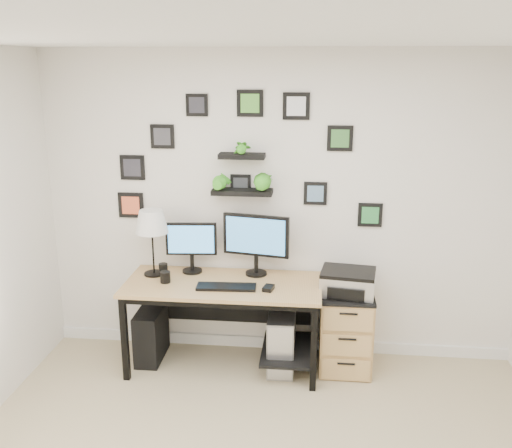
# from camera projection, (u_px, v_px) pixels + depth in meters

# --- Properties ---
(room) EXTENTS (4.00, 4.00, 4.00)m
(room) POSITION_uv_depth(u_px,v_px,m) (277.00, 343.00, 5.13)
(room) COLOR #C2B18A
(room) RESTS_ON ground
(desk) EXTENTS (1.60, 0.70, 0.75)m
(desk) POSITION_uv_depth(u_px,v_px,m) (228.00, 295.00, 4.71)
(desk) COLOR tan
(desk) RESTS_ON ground
(monitor_left) EXTENTS (0.43, 0.18, 0.44)m
(monitor_left) POSITION_uv_depth(u_px,v_px,m) (191.00, 244.00, 4.81)
(monitor_left) COLOR black
(monitor_left) RESTS_ON desk
(monitor_right) EXTENTS (0.56, 0.21, 0.52)m
(monitor_right) POSITION_uv_depth(u_px,v_px,m) (256.00, 240.00, 4.74)
(monitor_right) COLOR black
(monitor_right) RESTS_ON desk
(keyboard) EXTENTS (0.48, 0.17, 0.02)m
(keyboard) POSITION_uv_depth(u_px,v_px,m) (226.00, 287.00, 4.53)
(keyboard) COLOR black
(keyboard) RESTS_ON desk
(mouse) EXTENTS (0.10, 0.12, 0.03)m
(mouse) POSITION_uv_depth(u_px,v_px,m) (268.00, 288.00, 4.49)
(mouse) COLOR black
(mouse) RESTS_ON desk
(table_lamp) EXTENTS (0.28, 0.28, 0.56)m
(table_lamp) POSITION_uv_depth(u_px,v_px,m) (152.00, 223.00, 4.70)
(table_lamp) COLOR black
(table_lamp) RESTS_ON desk
(mug) EXTENTS (0.08, 0.08, 0.09)m
(mug) POSITION_uv_depth(u_px,v_px,m) (165.00, 277.00, 4.64)
(mug) COLOR black
(mug) RESTS_ON desk
(pen_cup) EXTENTS (0.08, 0.08, 0.10)m
(pen_cup) POSITION_uv_depth(u_px,v_px,m) (163.00, 269.00, 4.81)
(pen_cup) COLOR black
(pen_cup) RESTS_ON desk
(pc_tower_black) EXTENTS (0.21, 0.45, 0.45)m
(pc_tower_black) POSITION_uv_depth(u_px,v_px,m) (151.00, 334.00, 4.91)
(pc_tower_black) COLOR black
(pc_tower_black) RESTS_ON ground
(pc_tower_grey) EXTENTS (0.22, 0.50, 0.49)m
(pc_tower_grey) POSITION_uv_depth(u_px,v_px,m) (282.00, 340.00, 4.76)
(pc_tower_grey) COLOR gray
(pc_tower_grey) RESTS_ON ground
(file_cabinet) EXTENTS (0.43, 0.53, 0.67)m
(file_cabinet) POSITION_uv_depth(u_px,v_px,m) (346.00, 330.00, 4.74)
(file_cabinet) COLOR tan
(file_cabinet) RESTS_ON ground
(printer) EXTENTS (0.47, 0.40, 0.19)m
(printer) POSITION_uv_depth(u_px,v_px,m) (348.00, 282.00, 4.61)
(printer) COLOR silver
(printer) RESTS_ON file_cabinet
(wall_decor) EXTENTS (2.25, 0.18, 1.11)m
(wall_decor) POSITION_uv_depth(u_px,v_px,m) (243.00, 165.00, 4.66)
(wall_decor) COLOR black
(wall_decor) RESTS_ON ground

